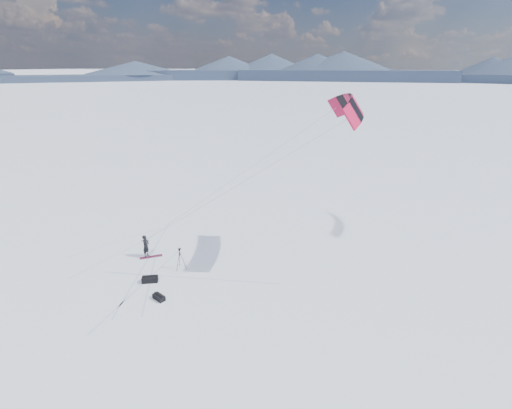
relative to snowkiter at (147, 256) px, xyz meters
The scene contains 9 objects.
ground 2.32m from the snowkiter, 61.63° to the right, with size 1800.00×1800.00×0.00m, color white.
horizon_hills 4.66m from the snowkiter, 61.63° to the right, with size 704.00×704.42×9.50m.
snow_tracks 2.43m from the snowkiter, 79.26° to the right, with size 14.76×10.25×0.01m.
snowkiter is the anchor object (origin of this frame).
snowboard 0.33m from the snowkiter, ahead, with size 1.54×0.29×0.04m, color maroon.
tripod 3.36m from the snowkiter, ahead, with size 0.68×0.65×1.52m.
gear_bag_a 3.47m from the snowkiter, 46.20° to the right, with size 1.06×0.90×0.43m.
gear_bag_b 5.56m from the snowkiter, 42.34° to the right, with size 0.86×0.58×0.36m.
power_kite 16.73m from the snowkiter, 23.10° to the left, with size 13.58×7.80×9.89m.
Camera 1 is at (15.79, -15.62, 12.75)m, focal length 26.00 mm.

